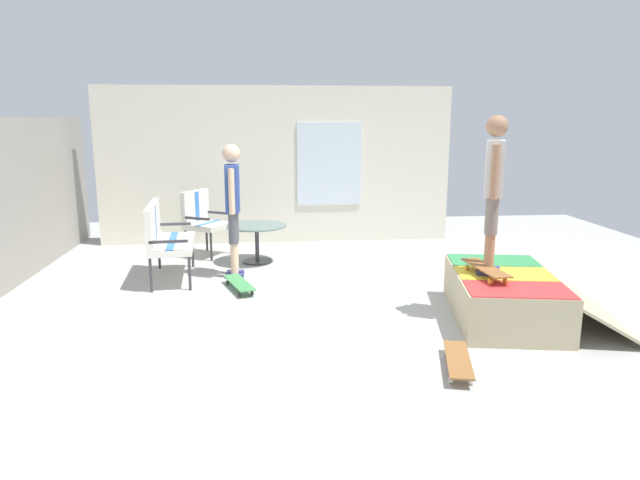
{
  "coord_description": "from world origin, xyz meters",
  "views": [
    {
      "loc": [
        -6.1,
        0.69,
        2.13
      ],
      "look_at": [
        0.54,
        0.06,
        0.7
      ],
      "focal_mm": 32.17,
      "sensor_mm": 36.0,
      "label": 1
    }
  ],
  "objects_px": {
    "patio_table": "(257,236)",
    "skateboard_by_bench": "(239,283)",
    "skateboard_on_ramp": "(486,268)",
    "patio_bench": "(163,234)",
    "person_watching": "(233,199)",
    "skate_ramp": "(506,296)",
    "patio_chair_near_house": "(202,217)",
    "skateboard_spare": "(458,360)",
    "person_skater": "(494,184)"
  },
  "relations": [
    {
      "from": "person_watching",
      "to": "person_skater",
      "type": "bearing_deg",
      "value": -125.15
    },
    {
      "from": "patio_table",
      "to": "skateboard_on_ramp",
      "type": "relative_size",
      "value": 1.11
    },
    {
      "from": "patio_bench",
      "to": "person_watching",
      "type": "xyz_separation_m",
      "value": [
        0.07,
        -0.93,
        0.44
      ]
    },
    {
      "from": "person_watching",
      "to": "skateboard_by_bench",
      "type": "height_order",
      "value": "person_watching"
    },
    {
      "from": "patio_bench",
      "to": "person_skater",
      "type": "distance_m",
      "value": 4.25
    },
    {
      "from": "skateboard_spare",
      "to": "skateboard_by_bench",
      "type": "bearing_deg",
      "value": 37.94
    },
    {
      "from": "patio_chair_near_house",
      "to": "person_watching",
      "type": "height_order",
      "value": "person_watching"
    },
    {
      "from": "patio_bench",
      "to": "patio_table",
      "type": "bearing_deg",
      "value": -56.68
    },
    {
      "from": "patio_bench",
      "to": "patio_table",
      "type": "height_order",
      "value": "patio_bench"
    },
    {
      "from": "skate_ramp",
      "to": "skateboard_by_bench",
      "type": "bearing_deg",
      "value": 65.42
    },
    {
      "from": "skate_ramp",
      "to": "person_skater",
      "type": "height_order",
      "value": "person_skater"
    },
    {
      "from": "skate_ramp",
      "to": "skateboard_spare",
      "type": "relative_size",
      "value": 2.4
    },
    {
      "from": "patio_chair_near_house",
      "to": "patio_table",
      "type": "height_order",
      "value": "patio_chair_near_house"
    },
    {
      "from": "skate_ramp",
      "to": "skateboard_on_ramp",
      "type": "distance_m",
      "value": 0.45
    },
    {
      "from": "skate_ramp",
      "to": "patio_bench",
      "type": "distance_m",
      "value": 4.38
    },
    {
      "from": "person_watching",
      "to": "skateboard_on_ramp",
      "type": "bearing_deg",
      "value": -127.61
    },
    {
      "from": "patio_chair_near_house",
      "to": "skateboard_by_bench",
      "type": "distance_m",
      "value": 2.13
    },
    {
      "from": "skateboard_by_bench",
      "to": "skateboard_on_ramp",
      "type": "height_order",
      "value": "skateboard_on_ramp"
    },
    {
      "from": "skate_ramp",
      "to": "skateboard_by_bench",
      "type": "height_order",
      "value": "skate_ramp"
    },
    {
      "from": "patio_table",
      "to": "skateboard_on_ramp",
      "type": "xyz_separation_m",
      "value": [
        -2.82,
        -2.41,
        0.18
      ]
    },
    {
      "from": "skate_ramp",
      "to": "skateboard_on_ramp",
      "type": "relative_size",
      "value": 2.43
    },
    {
      "from": "patio_chair_near_house",
      "to": "skateboard_by_bench",
      "type": "height_order",
      "value": "patio_chair_near_house"
    },
    {
      "from": "patio_chair_near_house",
      "to": "skateboard_by_bench",
      "type": "xyz_separation_m",
      "value": [
        -1.96,
        -0.65,
        -0.53
      ]
    },
    {
      "from": "patio_chair_near_house",
      "to": "patio_bench",
      "type": "bearing_deg",
      "value": 165.15
    },
    {
      "from": "patio_table",
      "to": "skateboard_on_ramp",
      "type": "bearing_deg",
      "value": -139.47
    },
    {
      "from": "patio_bench",
      "to": "person_watching",
      "type": "bearing_deg",
      "value": -85.72
    },
    {
      "from": "person_skater",
      "to": "skate_ramp",
      "type": "bearing_deg",
      "value": -97.76
    },
    {
      "from": "skate_ramp",
      "to": "person_skater",
      "type": "distance_m",
      "value": 1.23
    },
    {
      "from": "patio_table",
      "to": "person_watching",
      "type": "distance_m",
      "value": 1.03
    },
    {
      "from": "skateboard_spare",
      "to": "skateboard_on_ramp",
      "type": "distance_m",
      "value": 1.38
    },
    {
      "from": "person_skater",
      "to": "skateboard_by_bench",
      "type": "relative_size",
      "value": 2.01
    },
    {
      "from": "person_watching",
      "to": "skate_ramp",
      "type": "bearing_deg",
      "value": -123.6
    },
    {
      "from": "patio_table",
      "to": "skateboard_by_bench",
      "type": "xyz_separation_m",
      "value": [
        -1.39,
        0.21,
        -0.32
      ]
    },
    {
      "from": "patio_chair_near_house",
      "to": "skateboard_spare",
      "type": "distance_m",
      "value": 5.24
    },
    {
      "from": "skate_ramp",
      "to": "patio_table",
      "type": "relative_size",
      "value": 2.2
    },
    {
      "from": "person_watching",
      "to": "person_skater",
      "type": "xyz_separation_m",
      "value": [
        -1.96,
        -2.79,
        0.4
      ]
    },
    {
      "from": "skate_ramp",
      "to": "skateboard_spare",
      "type": "bearing_deg",
      "value": 142.28
    },
    {
      "from": "patio_table",
      "to": "person_watching",
      "type": "height_order",
      "value": "person_watching"
    },
    {
      "from": "person_watching",
      "to": "skateboard_spare",
      "type": "relative_size",
      "value": 2.17
    },
    {
      "from": "person_watching",
      "to": "patio_table",
      "type": "bearing_deg",
      "value": -21.97
    },
    {
      "from": "skate_ramp",
      "to": "person_watching",
      "type": "height_order",
      "value": "person_watching"
    },
    {
      "from": "skateboard_by_bench",
      "to": "person_watching",
      "type": "bearing_deg",
      "value": 7.4
    },
    {
      "from": "skate_ramp",
      "to": "patio_bench",
      "type": "relative_size",
      "value": 1.53
    },
    {
      "from": "person_skater",
      "to": "skateboard_on_ramp",
      "type": "distance_m",
      "value": 0.89
    },
    {
      "from": "patio_bench",
      "to": "skateboard_by_bench",
      "type": "height_order",
      "value": "patio_bench"
    },
    {
      "from": "patio_table",
      "to": "person_skater",
      "type": "height_order",
      "value": "person_skater"
    },
    {
      "from": "skate_ramp",
      "to": "skateboard_spare",
      "type": "distance_m",
      "value": 1.53
    },
    {
      "from": "person_watching",
      "to": "patio_bench",
      "type": "bearing_deg",
      "value": 94.28
    },
    {
      "from": "patio_table",
      "to": "skateboard_spare",
      "type": "xyz_separation_m",
      "value": [
        -3.93,
        -1.77,
        -0.32
      ]
    },
    {
      "from": "skate_ramp",
      "to": "patio_table",
      "type": "height_order",
      "value": "patio_table"
    }
  ]
}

